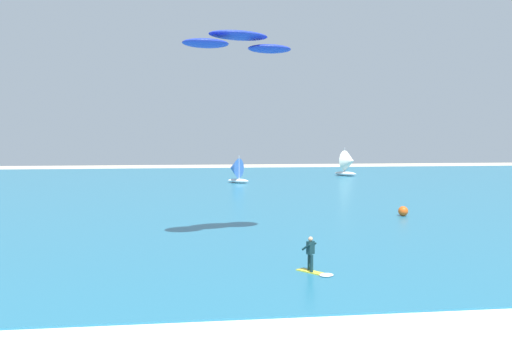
# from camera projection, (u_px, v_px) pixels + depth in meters

# --- Properties ---
(ocean) EXTENTS (160.00, 90.00, 0.10)m
(ocean) POSITION_uv_depth(u_px,v_px,m) (206.00, 191.00, 64.19)
(ocean) COLOR #236B89
(ocean) RESTS_ON ground
(shoreline_foam) EXTENTS (86.62, 2.69, 0.01)m
(shoreline_foam) POSITION_uv_depth(u_px,v_px,m) (181.00, 324.00, 19.21)
(shoreline_foam) COLOR white
(shoreline_foam) RESTS_ON ground
(kitesurfer) EXTENTS (1.63, 1.90, 1.67)m
(kitesurfer) POSITION_uv_depth(u_px,v_px,m) (314.00, 260.00, 25.92)
(kitesurfer) COLOR yellow
(kitesurfer) RESTS_ON ocean
(kite) EXTENTS (7.28, 4.67, 1.05)m
(kite) POSITION_uv_depth(u_px,v_px,m) (238.00, 42.00, 32.77)
(kite) COLOR #1E33B2
(sailboat_near_shore) EXTENTS (3.32, 3.11, 3.69)m
(sailboat_near_shore) POSITION_uv_depth(u_px,v_px,m) (235.00, 170.00, 74.64)
(sailboat_near_shore) COLOR white
(sailboat_near_shore) RESTS_ON ocean
(sailboat_far_left) EXTENTS (3.88, 3.96, 4.45)m
(sailboat_far_left) POSITION_uv_depth(u_px,v_px,m) (348.00, 163.00, 86.98)
(sailboat_far_left) COLOR silver
(sailboat_far_left) RESTS_ON ocean
(marker_buoy) EXTENTS (0.78, 0.78, 0.78)m
(marker_buoy) POSITION_uv_depth(u_px,v_px,m) (403.00, 211.00, 44.14)
(marker_buoy) COLOR #E55919
(marker_buoy) RESTS_ON ocean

